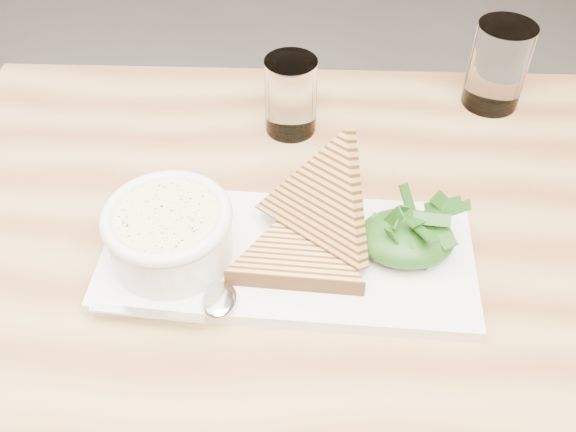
{
  "coord_description": "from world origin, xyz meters",
  "views": [
    {
      "loc": [
        0.1,
        -0.26,
        1.29
      ],
      "look_at": [
        0.09,
        0.22,
        0.81
      ],
      "focal_mm": 40.0,
      "sensor_mm": 36.0,
      "label": 1
    }
  ],
  "objects_px": {
    "soup_bowl": "(171,238)",
    "glass_far": "(498,66)",
    "platter": "(288,256)",
    "glass_near": "(291,96)",
    "table_top": "(400,275)"
  },
  "relations": [
    {
      "from": "soup_bowl",
      "to": "glass_near",
      "type": "relative_size",
      "value": 1.23
    },
    {
      "from": "glass_far",
      "to": "table_top",
      "type": "bearing_deg",
      "value": -117.14
    },
    {
      "from": "platter",
      "to": "soup_bowl",
      "type": "xyz_separation_m",
      "value": [
        -0.12,
        -0.01,
        0.03
      ]
    },
    {
      "from": "platter",
      "to": "glass_far",
      "type": "relative_size",
      "value": 3.35
    },
    {
      "from": "platter",
      "to": "glass_far",
      "type": "height_order",
      "value": "glass_far"
    },
    {
      "from": "table_top",
      "to": "glass_near",
      "type": "height_order",
      "value": "glass_near"
    },
    {
      "from": "table_top",
      "to": "soup_bowl",
      "type": "height_order",
      "value": "soup_bowl"
    },
    {
      "from": "glass_far",
      "to": "glass_near",
      "type": "bearing_deg",
      "value": -166.99
    },
    {
      "from": "table_top",
      "to": "glass_far",
      "type": "xyz_separation_m",
      "value": [
        0.16,
        0.3,
        0.08
      ]
    },
    {
      "from": "table_top",
      "to": "soup_bowl",
      "type": "relative_size",
      "value": 8.97
    },
    {
      "from": "platter",
      "to": "soup_bowl",
      "type": "distance_m",
      "value": 0.13
    },
    {
      "from": "soup_bowl",
      "to": "platter",
      "type": "bearing_deg",
      "value": 2.66
    },
    {
      "from": "table_top",
      "to": "soup_bowl",
      "type": "distance_m",
      "value": 0.25
    },
    {
      "from": "soup_bowl",
      "to": "glass_far",
      "type": "xyz_separation_m",
      "value": [
        0.4,
        0.31,
        0.02
      ]
    },
    {
      "from": "platter",
      "to": "glass_near",
      "type": "xyz_separation_m",
      "value": [
        -0.0,
        0.24,
        0.04
      ]
    }
  ]
}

